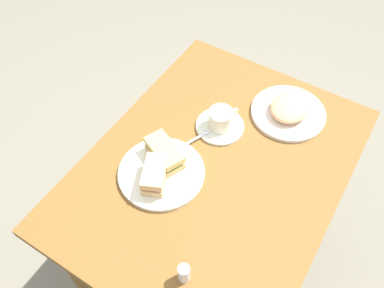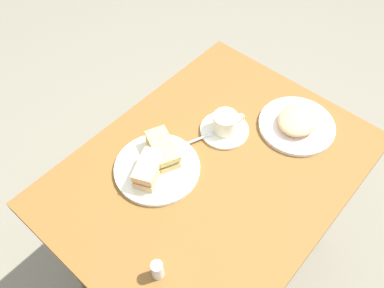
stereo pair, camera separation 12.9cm
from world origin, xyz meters
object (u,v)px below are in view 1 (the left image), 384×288
Objects in this scene: sandwich_plate at (161,173)px; sandwich_front at (155,175)px; sandwich_back at (165,153)px; coffee_cup at (221,118)px; side_plate at (288,113)px; dining_table at (214,185)px; salt_shaker at (184,273)px; spoon at (202,135)px; coffee_saucer at (220,126)px.

sandwich_plate is 0.05m from sandwich_front.
sandwich_back is 0.23m from coffee_cup.
side_plate is at bearing 135.57° from coffee_cup.
sandwich_back is (0.07, -0.15, 0.16)m from dining_table.
dining_table is 0.21m from sandwich_plate.
sandwich_plate is 4.16× the size of salt_shaker.
dining_table is 0.25m from sandwich_front.
spoon is (-0.07, -0.09, 0.13)m from dining_table.
salt_shaker is at bearing 44.76° from sandwich_plate.
coffee_saucer is at bearing 159.66° from sandwich_back.
spoon is (-0.14, 0.05, -0.03)m from sandwich_back.
dining_table is at bearing 132.89° from sandwich_plate.
salt_shaker reaches higher than sandwich_plate.
sandwich_front is at bearing -11.05° from coffee_cup.
spoon reaches higher than coffee_saucer.
salt_shaker is (0.28, 0.25, -0.01)m from sandwich_back.
side_plate is at bearing 151.99° from sandwich_plate.
sandwich_plate is 0.27m from coffee_saucer.
sandwich_front is 0.53m from side_plate.
coffee_saucer reaches higher than dining_table.
spoon is 1.48× the size of salt_shaker.
sandwich_front is 0.30m from coffee_cup.
sandwich_back reaches higher than coffee_saucer.
coffee_cup reaches higher than sandwich_front.
salt_shaker is at bearing 16.94° from dining_table.
coffee_saucer is 0.64× the size of side_plate.
coffee_saucer is at bearing -160.75° from salt_shaker.
coffee_saucer is at bearing 166.93° from sandwich_plate.
sandwich_front is 0.09m from sandwich_back.
sandwich_plate is 0.50m from side_plate.
dining_table is 15.47× the size of salt_shaker.
salt_shaker reaches higher than side_plate.
coffee_saucer is at bearing -28.34° from coffee_cup.
dining_table is 3.89× the size of side_plate.
salt_shaker is (0.50, 0.17, 0.03)m from coffee_saucer.
coffee_cup is (-0.15, -0.06, 0.16)m from dining_table.
sandwich_back is at bearing -138.31° from salt_shaker.
dining_table is 6.48× the size of sandwich_back.
sandwich_front is 1.41× the size of spoon.
sandwich_back is 0.46m from side_plate.
coffee_saucer is (-0.21, 0.08, -0.04)m from sandwich_back.
sandwich_front is 0.31m from salt_shaker.
salt_shaker is at bearing 25.35° from spoon.
dining_table is 10.49× the size of spoon.
dining_table is 0.23m from sandwich_back.
sandwich_front is 0.30m from coffee_saucer.
sandwich_front is (0.15, -0.12, 0.16)m from dining_table.
sandwich_plate is 2.82× the size of spoon.
spoon is (0.07, -0.03, 0.01)m from coffee_saucer.
spoon is at bearing -22.54° from coffee_cup.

